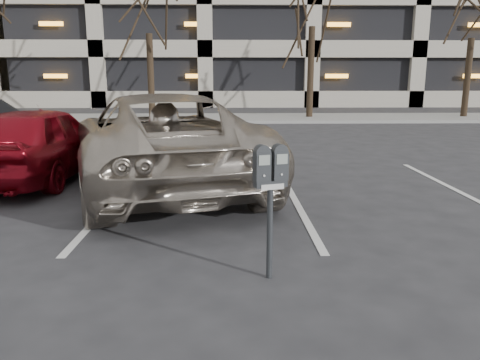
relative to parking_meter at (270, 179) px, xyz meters
The scene contains 6 objects.
ground 1.47m from the parking_meter, 132.56° to the left, with size 140.00×140.00×0.00m, color #28282B.
sidewalk 16.86m from the parking_meter, 92.57° to the left, with size 80.00×4.00×0.12m, color gray.
stall_lines 3.91m from the parking_meter, 124.61° to the left, with size 16.90×5.20×0.00m.
parking_meter is the anchor object (origin of this frame).
suv_silver 4.15m from the parking_meter, 111.96° to the left, with size 4.27×6.31×1.61m.
car_red 5.91m from the parking_meter, 130.83° to the left, with size 1.64×4.07×1.39m, color maroon.
Camera 1 is at (0.37, -4.96, 1.87)m, focal length 35.00 mm.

